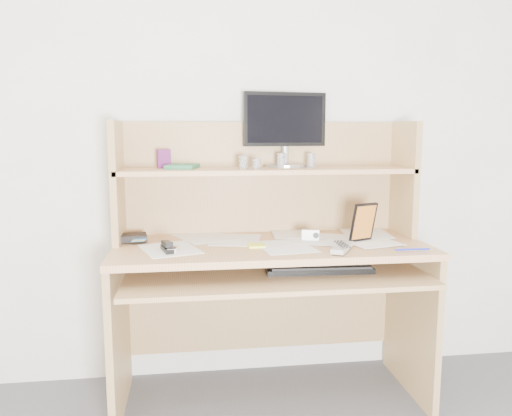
{
  "coord_description": "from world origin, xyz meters",
  "views": [
    {
      "loc": [
        -0.36,
        -0.7,
        1.24
      ],
      "look_at": [
        -0.08,
        1.43,
        0.92
      ],
      "focal_mm": 35.0,
      "sensor_mm": 36.0,
      "label": 1
    }
  ],
  "objects": [
    {
      "name": "back_wall",
      "position": [
        0.0,
        1.8,
        1.25
      ],
      "size": [
        3.6,
        0.04,
        2.5
      ],
      "primitive_type": "cube",
      "color": "white",
      "rests_on": "floor"
    },
    {
      "name": "desk",
      "position": [
        0.0,
        1.56,
        0.69
      ],
      "size": [
        1.4,
        0.7,
        1.3
      ],
      "color": "tan",
      "rests_on": "floor"
    },
    {
      "name": "paper_clutter",
      "position": [
        0.0,
        1.48,
        0.75
      ],
      "size": [
        1.32,
        0.54,
        0.01
      ],
      "primitive_type": "cube",
      "color": "white",
      "rests_on": "desk"
    },
    {
      "name": "keyboard",
      "position": [
        0.19,
        1.36,
        0.67
      ],
      "size": [
        0.47,
        0.19,
        0.03
      ],
      "rotation": [
        0.0,
        0.0,
        -0.05
      ],
      "color": "black",
      "rests_on": "desk"
    },
    {
      "name": "tv_remote",
      "position": [
        0.27,
        1.3,
        0.77
      ],
      "size": [
        0.14,
        0.19,
        0.02
      ],
      "primitive_type": "cube",
      "rotation": [
        0.0,
        0.0,
        -0.53
      ],
      "color": "#A8A8A3",
      "rests_on": "paper_clutter"
    },
    {
      "name": "flip_phone",
      "position": [
        -0.43,
        1.37,
        0.77
      ],
      "size": [
        0.05,
        0.08,
        0.02
      ],
      "primitive_type": "cube",
      "rotation": [
        0.0,
        0.0,
        -0.15
      ],
      "color": "silver",
      "rests_on": "paper_clutter"
    },
    {
      "name": "stapler",
      "position": [
        -0.46,
        1.38,
        0.78
      ],
      "size": [
        0.06,
        0.13,
        0.04
      ],
      "primitive_type": "cube",
      "rotation": [
        0.0,
        0.0,
        0.24
      ],
      "color": "black",
      "rests_on": "paper_clutter"
    },
    {
      "name": "wallet",
      "position": [
        -0.62,
        1.6,
        0.77
      ],
      "size": [
        0.13,
        0.11,
        0.03
      ],
      "primitive_type": "cube",
      "rotation": [
        0.0,
        0.0,
        0.14
      ],
      "color": "black",
      "rests_on": "paper_clutter"
    },
    {
      "name": "sticky_note_pad",
      "position": [
        -0.07,
        1.43,
        0.75
      ],
      "size": [
        0.07,
        0.07,
        0.01
      ],
      "primitive_type": "cube",
      "rotation": [
        0.0,
        0.0,
        -0.0
      ],
      "color": "#E9EB3E",
      "rests_on": "desk"
    },
    {
      "name": "digital_camera",
      "position": [
        0.19,
        1.51,
        0.78
      ],
      "size": [
        0.08,
        0.05,
        0.05
      ],
      "primitive_type": "cube",
      "rotation": [
        0.0,
        0.0,
        -0.21
      ],
      "color": "silver",
      "rests_on": "paper_clutter"
    },
    {
      "name": "game_case",
      "position": [
        0.42,
        1.45,
        0.84
      ],
      "size": [
        0.12,
        0.06,
        0.18
      ],
      "primitive_type": "cube",
      "rotation": [
        0.0,
        0.0,
        0.4
      ],
      "color": "black",
      "rests_on": "paper_clutter"
    },
    {
      "name": "blue_pen",
      "position": [
        0.56,
        1.24,
        0.76
      ],
      "size": [
        0.15,
        0.01,
        0.01
      ],
      "primitive_type": "cylinder",
      "rotation": [
        1.57,
        0.0,
        1.54
      ],
      "color": "#1825B9",
      "rests_on": "paper_clutter"
    },
    {
      "name": "card_box",
      "position": [
        -0.48,
        1.69,
        1.13
      ],
      "size": [
        0.07,
        0.05,
        0.09
      ],
      "primitive_type": "cube",
      "rotation": [
        0.0,
        0.0,
        0.47
      ],
      "color": "maroon",
      "rests_on": "desk"
    },
    {
      "name": "shelf_book",
      "position": [
        -0.39,
        1.67,
        1.09
      ],
      "size": [
        0.17,
        0.21,
        0.02
      ],
      "primitive_type": "cube",
      "rotation": [
        0.0,
        0.0,
        -0.23
      ],
      "color": "#378B48",
      "rests_on": "desk"
    },
    {
      "name": "chip_stack_a",
      "position": [
        -0.11,
        1.61,
        1.11
      ],
      "size": [
        0.06,
        0.06,
        0.06
      ],
      "primitive_type": "cylinder",
      "rotation": [
        0.0,
        0.0,
        0.41
      ],
      "color": "black",
      "rests_on": "desk"
    },
    {
      "name": "chip_stack_b",
      "position": [
        0.08,
        1.67,
        1.12
      ],
      "size": [
        0.05,
        0.05,
        0.07
      ],
      "primitive_type": "cylinder",
      "rotation": [
        0.0,
        0.0,
        0.1
      ],
      "color": "silver",
      "rests_on": "desk"
    },
    {
      "name": "chip_stack_c",
      "position": [
        -0.05,
        1.58,
        1.1
      ],
      "size": [
        0.04,
        0.04,
        0.05
      ],
      "primitive_type": "cylinder",
      "rotation": [
        0.0,
        0.0,
        -0.13
      ],
      "color": "black",
      "rests_on": "desk"
    },
    {
      "name": "chip_stack_d",
      "position": [
        0.22,
        1.66,
        1.12
      ],
      "size": [
        0.05,
        0.05,
        0.07
      ],
      "primitive_type": "cylinder",
      "rotation": [
        0.0,
        0.0,
        -0.21
      ],
      "color": "white",
      "rests_on": "desk"
    },
    {
      "name": "monitor",
      "position": [
        0.11,
        1.74,
        1.27
      ],
      "size": [
        0.42,
        0.21,
        0.36
      ],
      "rotation": [
        0.0,
        0.0,
        0.14
      ],
      "color": "#AAAAAF",
      "rests_on": "desk"
    }
  ]
}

